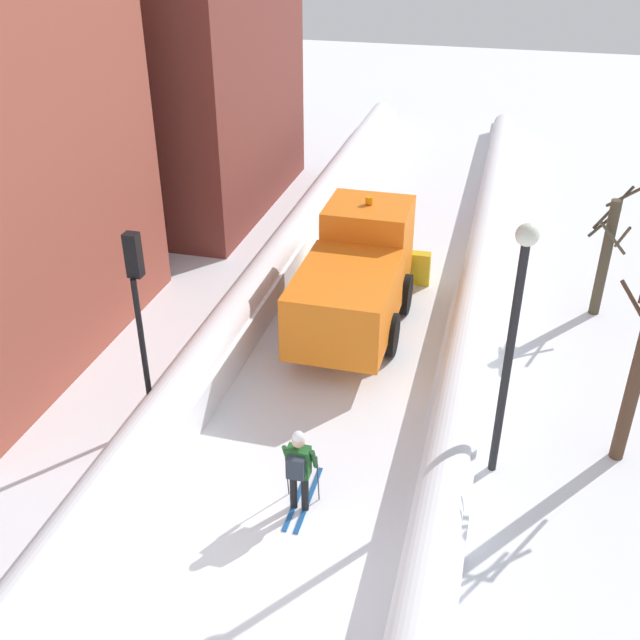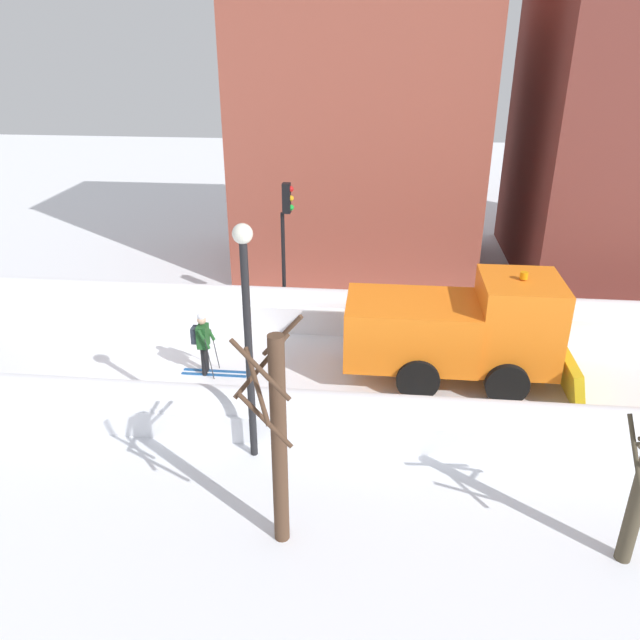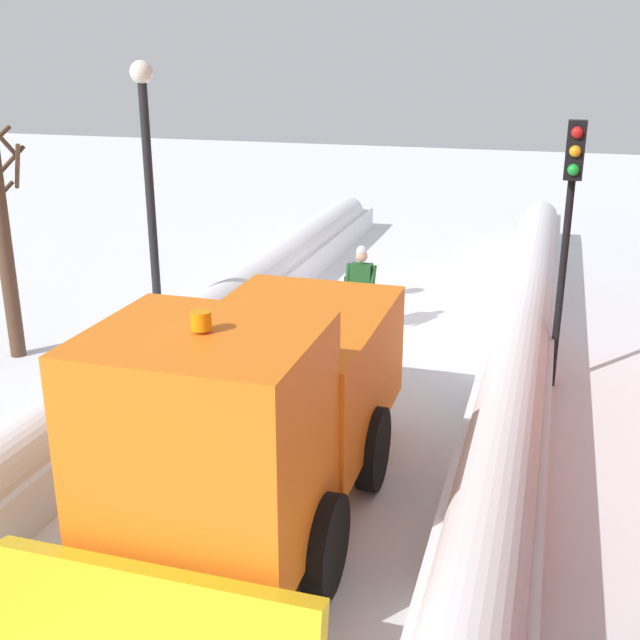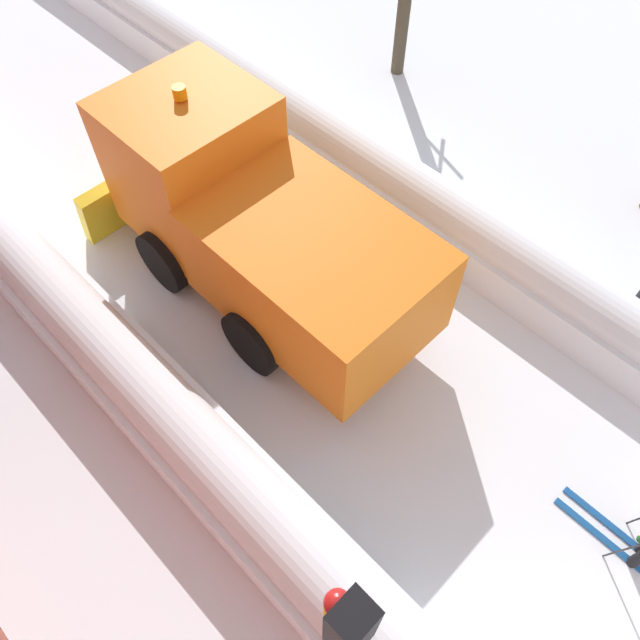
% 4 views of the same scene
% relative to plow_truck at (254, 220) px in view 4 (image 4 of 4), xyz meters
% --- Properties ---
extents(ground_plane, '(80.00, 80.00, 0.00)m').
position_rel_plow_truck_xyz_m(ground_plane, '(0.09, 1.47, -1.48)').
color(ground_plane, white).
extents(snowbank_left, '(1.10, 36.00, 1.30)m').
position_rel_plow_truck_xyz_m(snowbank_left, '(-2.77, 1.47, -0.86)').
color(snowbank_left, white).
rests_on(snowbank_left, ground).
extents(snowbank_right, '(1.10, 36.00, 1.12)m').
position_rel_plow_truck_xyz_m(snowbank_right, '(2.96, 1.47, -0.97)').
color(snowbank_right, white).
rests_on(snowbank_right, ground).
extents(plow_truck, '(3.20, 5.98, 3.12)m').
position_rel_plow_truck_xyz_m(plow_truck, '(0.00, 0.00, 0.00)').
color(plow_truck, orange).
rests_on(plow_truck, ground).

